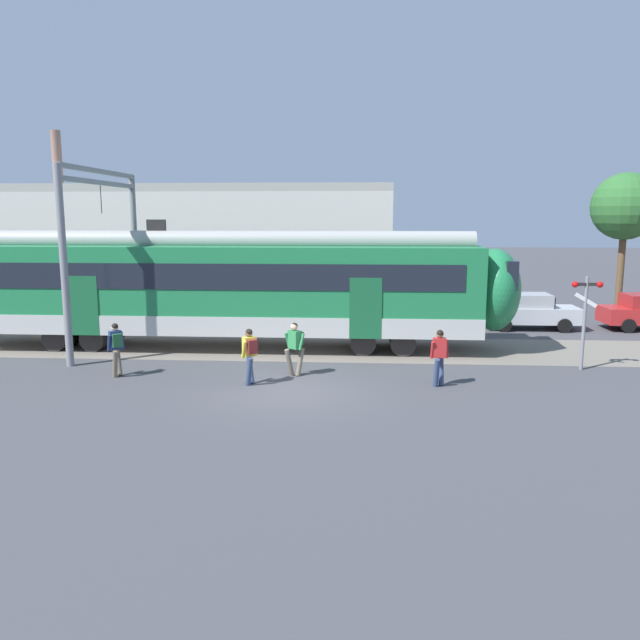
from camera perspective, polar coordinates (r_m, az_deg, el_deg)
ground_plane at (r=17.75m, az=-2.71°, el=-6.44°), size 160.00×160.00×0.00m
commuter_train at (r=26.30m, az=-26.65°, el=2.80°), size 38.05×3.07×4.73m
pedestrian_navy at (r=19.94m, az=-18.15°, el=-2.19°), size 0.51×0.70×1.67m
pedestrian_yellow at (r=18.17m, az=-6.44°, el=-2.89°), size 0.51×0.70×1.67m
pedestrian_green at (r=19.09m, az=-2.29°, el=-2.23°), size 0.67×0.52×1.67m
pedestrian_red at (r=18.24m, az=10.86°, el=-3.04°), size 0.53×0.65×1.67m
parked_car_silver at (r=28.45m, az=18.60°, el=0.77°), size 4.01×1.78×1.54m
catenary_gantry at (r=24.47m, az=-19.24°, el=7.69°), size 0.24×6.64×6.53m
crossing_signal at (r=21.33m, az=23.10°, el=1.04°), size 0.96×0.22×3.00m
background_building at (r=33.68m, az=-12.43°, el=6.49°), size 21.62×5.00×9.20m
street_tree_right at (r=33.07m, az=26.15°, el=9.24°), size 3.14×3.14×6.86m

